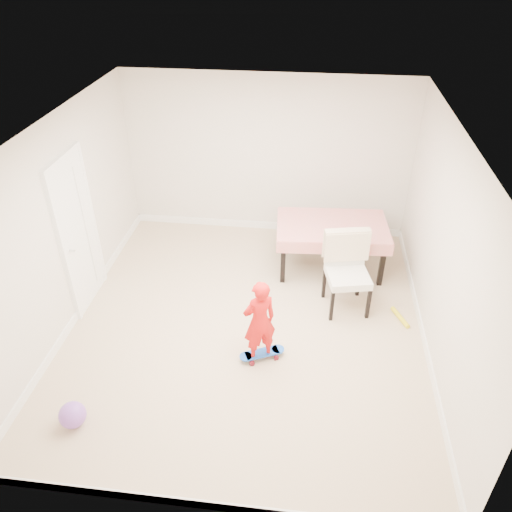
# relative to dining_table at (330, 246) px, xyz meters

# --- Properties ---
(ground) EXTENTS (5.00, 5.00, 0.00)m
(ground) POSITION_rel_dining_table_xyz_m (-1.06, -1.45, -0.37)
(ground) COLOR tan
(ground) RESTS_ON ground
(ceiling) EXTENTS (4.50, 5.00, 0.04)m
(ceiling) POSITION_rel_dining_table_xyz_m (-1.06, -1.45, 2.21)
(ceiling) COLOR white
(ceiling) RESTS_ON wall_back
(wall_back) EXTENTS (4.50, 0.04, 2.60)m
(wall_back) POSITION_rel_dining_table_xyz_m (-1.06, 1.03, 0.93)
(wall_back) COLOR beige
(wall_back) RESTS_ON ground
(wall_front) EXTENTS (4.50, 0.04, 2.60)m
(wall_front) POSITION_rel_dining_table_xyz_m (-1.06, -3.93, 0.93)
(wall_front) COLOR beige
(wall_front) RESTS_ON ground
(wall_left) EXTENTS (0.04, 5.00, 2.60)m
(wall_left) POSITION_rel_dining_table_xyz_m (-3.29, -1.45, 0.93)
(wall_left) COLOR beige
(wall_left) RESTS_ON ground
(wall_right) EXTENTS (0.04, 5.00, 2.60)m
(wall_right) POSITION_rel_dining_table_xyz_m (1.17, -1.45, 0.93)
(wall_right) COLOR beige
(wall_right) RESTS_ON ground
(door) EXTENTS (0.11, 0.94, 2.11)m
(door) POSITION_rel_dining_table_xyz_m (-3.29, -1.15, 0.65)
(door) COLOR white
(door) RESTS_ON ground
(baseboard_back) EXTENTS (4.50, 0.02, 0.12)m
(baseboard_back) POSITION_rel_dining_table_xyz_m (-1.06, 1.04, -0.31)
(baseboard_back) COLOR white
(baseboard_back) RESTS_ON ground
(baseboard_front) EXTENTS (4.50, 0.02, 0.12)m
(baseboard_front) POSITION_rel_dining_table_xyz_m (-1.06, -3.94, -0.31)
(baseboard_front) COLOR white
(baseboard_front) RESTS_ON ground
(baseboard_left) EXTENTS (0.02, 5.00, 0.12)m
(baseboard_left) POSITION_rel_dining_table_xyz_m (-3.30, -1.45, -0.31)
(baseboard_left) COLOR white
(baseboard_left) RESTS_ON ground
(baseboard_right) EXTENTS (0.02, 5.00, 0.12)m
(baseboard_right) POSITION_rel_dining_table_xyz_m (1.18, -1.45, -0.31)
(baseboard_right) COLOR white
(baseboard_right) RESTS_ON ground
(dining_table) EXTENTS (1.65, 1.11, 0.75)m
(dining_table) POSITION_rel_dining_table_xyz_m (0.00, 0.00, 0.00)
(dining_table) COLOR red
(dining_table) RESTS_ON ground
(dining_chair) EXTENTS (0.72, 0.78, 1.09)m
(dining_chair) POSITION_rel_dining_table_xyz_m (0.21, -0.94, 0.17)
(dining_chair) COLOR white
(dining_chair) RESTS_ON ground
(skateboard) EXTENTS (0.59, 0.42, 0.08)m
(skateboard) POSITION_rel_dining_table_xyz_m (-0.80, -2.02, -0.33)
(skateboard) COLOR blue
(skateboard) RESTS_ON ground
(child) EXTENTS (0.48, 0.43, 1.10)m
(child) POSITION_rel_dining_table_xyz_m (-0.83, -2.04, 0.18)
(child) COLOR red
(child) RESTS_ON ground
(balloon) EXTENTS (0.28, 0.28, 0.28)m
(balloon) POSITION_rel_dining_table_xyz_m (-2.64, -3.21, -0.23)
(balloon) COLOR #8A52C5
(balloon) RESTS_ON ground
(foam_toy) EXTENTS (0.22, 0.39, 0.06)m
(foam_toy) POSITION_rel_dining_table_xyz_m (0.94, -1.10, -0.34)
(foam_toy) COLOR yellow
(foam_toy) RESTS_ON ground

